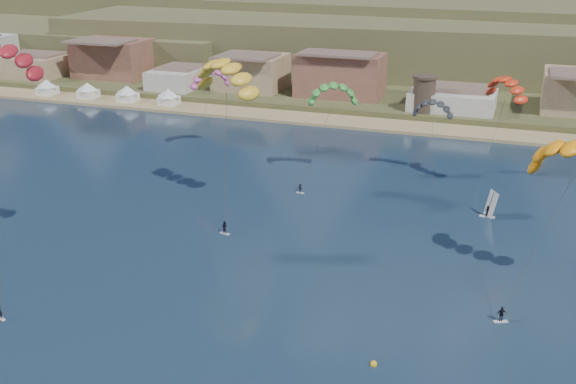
{
  "coord_description": "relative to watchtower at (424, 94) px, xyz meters",
  "views": [
    {
      "loc": [
        27.46,
        -46.43,
        40.91
      ],
      "look_at": [
        0.0,
        32.0,
        10.0
      ],
      "focal_mm": 43.0,
      "sensor_mm": 36.0,
      "label": 1
    }
  ],
  "objects": [
    {
      "name": "beach",
      "position": [
        -5.0,
        -8.0,
        -6.12
      ],
      "size": [
        2200.0,
        12.0,
        0.9
      ],
      "color": "tan",
      "rests_on": "ground"
    },
    {
      "name": "foothills",
      "position": [
        17.39,
        118.47,
        2.71
      ],
      "size": [
        940.0,
        210.0,
        18.0
      ],
      "color": "brown",
      "rests_on": "ground"
    },
    {
      "name": "town",
      "position": [
        -45.0,
        8.0,
        1.63
      ],
      "size": [
        400.0,
        24.0,
        12.0
      ],
      "color": "beige",
      "rests_on": "ground"
    },
    {
      "name": "watchtower",
      "position": [
        0.0,
        0.0,
        0.0
      ],
      "size": [
        5.82,
        5.82,
        8.6
      ],
      "color": "#47382D",
      "rests_on": "ground"
    },
    {
      "name": "beach_tents",
      "position": [
        -81.25,
        -8.0,
        -2.66
      ],
      "size": [
        43.4,
        6.4,
        5.0
      ],
      "color": "white",
      "rests_on": "ground"
    },
    {
      "name": "kitesurfer_yellow",
      "position": [
        -20.46,
        -66.08,
        15.47
      ],
      "size": [
        13.49,
        15.59,
        25.33
      ],
      "color": "silver",
      "rests_on": "ground"
    },
    {
      "name": "kitesurfer_orange",
      "position": [
        28.72,
        -77.11,
        10.61
      ],
      "size": [
        13.25,
        17.11,
        21.52
      ],
      "color": "silver",
      "rests_on": "ground"
    },
    {
      "name": "kitesurfer_green",
      "position": [
        -8.8,
        -47.9,
        9.68
      ],
      "size": [
        9.73,
        12.25,
        18.82
      ],
      "color": "silver",
      "rests_on": "ground"
    },
    {
      "name": "distant_kite_pink",
      "position": [
        -35.67,
        -40.11,
        9.23
      ],
      "size": [
        8.04,
        8.34,
        18.43
      ],
      "color": "#262626",
      "rests_on": "ground"
    },
    {
      "name": "distant_kite_dark",
      "position": [
        7.34,
        -40.15,
        6.67
      ],
      "size": [
        7.54,
        5.54,
        15.85
      ],
      "color": "#262626",
      "rests_on": "ground"
    },
    {
      "name": "distant_kite_orange",
      "position": [
        19.41,
        -45.34,
        12.22
      ],
      "size": [
        8.4,
        8.56,
        21.31
      ],
      "color": "#262626",
      "rests_on": "ground"
    },
    {
      "name": "windsurfer",
      "position": [
        19.13,
        -56.85,
        -5.03
      ],
      "size": [
        2.41,
        2.62,
        4.21
      ],
      "color": "silver",
      "rests_on": "ground"
    },
    {
      "name": "buoy",
      "position": [
        11.03,
        -101.43,
        -6.24
      ],
      "size": [
        0.75,
        0.75,
        0.75
      ],
      "color": "gold",
      "rests_on": "ground"
    }
  ]
}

